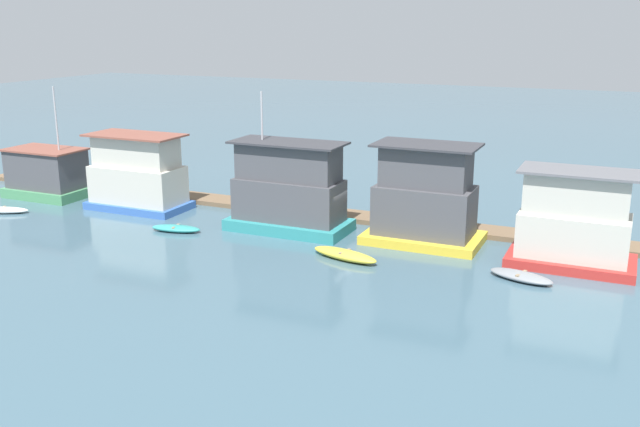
# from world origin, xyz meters

# --- Properties ---
(ground_plane) EXTENTS (200.00, 200.00, 0.00)m
(ground_plane) POSITION_xyz_m (0.00, 0.00, 0.00)
(ground_plane) COLOR #426070
(dock_walkway) EXTENTS (59.60, 2.19, 0.30)m
(dock_walkway) POSITION_xyz_m (0.00, 3.44, 0.15)
(dock_walkway) COLOR brown
(dock_walkway) RESTS_ON ground_plane
(houseboat_green) EXTENTS (5.67, 3.51, 7.83)m
(houseboat_green) POSITION_xyz_m (-21.66, 0.04, 1.66)
(houseboat_green) COLOR #4C9360
(houseboat_green) RESTS_ON ground_plane
(houseboat_blue) EXTENTS (6.61, 3.49, 5.00)m
(houseboat_blue) POSITION_xyz_m (-13.64, -0.06, 2.28)
(houseboat_blue) COLOR #3866B7
(houseboat_blue) RESTS_ON ground_plane
(houseboat_teal) EXTENTS (7.25, 3.53, 8.18)m
(houseboat_teal) POSITION_xyz_m (-2.25, -0.51, 2.42)
(houseboat_teal) COLOR teal
(houseboat_teal) RESTS_ON ground_plane
(houseboat_yellow) EXTENTS (6.48, 4.06, 5.63)m
(houseboat_yellow) POSITION_xyz_m (5.77, 0.45, 2.48)
(houseboat_yellow) COLOR gold
(houseboat_yellow) RESTS_ON ground_plane
(houseboat_red) EXTENTS (6.26, 3.63, 4.99)m
(houseboat_red) POSITION_xyz_m (13.79, -0.34, 2.26)
(houseboat_red) COLOR red
(houseboat_red) RESTS_ON ground_plane
(dinghy_white) EXTENTS (3.68, 2.16, 0.37)m
(dinghy_white) POSITION_xyz_m (-21.17, -4.61, 0.19)
(dinghy_white) COLOR white
(dinghy_white) RESTS_ON ground_plane
(dinghy_teal) EXTENTS (3.19, 1.58, 0.38)m
(dinghy_teal) POSITION_xyz_m (-8.26, -3.54, 0.19)
(dinghy_teal) COLOR teal
(dinghy_teal) RESTS_ON ground_plane
(dinghy_yellow) EXTENTS (4.10, 2.02, 0.51)m
(dinghy_yellow) POSITION_xyz_m (2.84, -4.17, 0.26)
(dinghy_yellow) COLOR yellow
(dinghy_yellow) RESTS_ON ground_plane
(dinghy_grey) EXTENTS (3.41, 2.06, 0.40)m
(dinghy_grey) POSITION_xyz_m (11.81, -3.55, 0.20)
(dinghy_grey) COLOR gray
(dinghy_grey) RESTS_ON ground_plane
(mooring_post_far_left) EXTENTS (0.26, 0.26, 1.20)m
(mooring_post_far_left) POSITION_xyz_m (2.97, 2.10, 0.60)
(mooring_post_far_left) COLOR #846B4C
(mooring_post_far_left) RESTS_ON ground_plane
(mooring_post_far_right) EXTENTS (0.26, 0.26, 1.49)m
(mooring_post_far_right) POSITION_xyz_m (14.09, 2.10, 0.74)
(mooring_post_far_right) COLOR brown
(mooring_post_far_right) RESTS_ON ground_plane
(mooring_post_centre) EXTENTS (0.21, 0.21, 1.59)m
(mooring_post_centre) POSITION_xyz_m (-20.46, 2.10, 0.80)
(mooring_post_centre) COLOR #846B4C
(mooring_post_centre) RESTS_ON ground_plane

